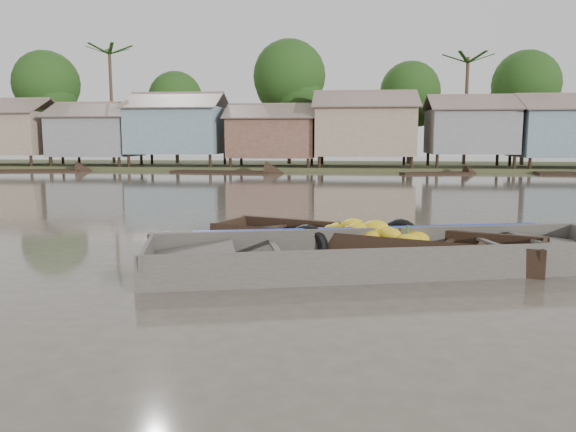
# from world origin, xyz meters

# --- Properties ---
(ground) EXTENTS (120.00, 120.00, 0.00)m
(ground) POSITION_xyz_m (0.00, 0.00, 0.00)
(ground) COLOR #4D473B
(ground) RESTS_ON ground
(riverbank) EXTENTS (120.00, 12.47, 10.22)m
(riverbank) POSITION_xyz_m (3.03, 31.86, 3.07)
(riverbank) COLOR #384723
(riverbank) RESTS_ON ground
(banana_boat) EXTENTS (6.41, 3.65, 0.88)m
(banana_boat) POSITION_xyz_m (1.57, 1.21, 0.19)
(banana_boat) COLOR black
(banana_boat) RESTS_ON ground
(viewer_boat) EXTENTS (8.47, 4.08, 0.66)m
(viewer_boat) POSITION_xyz_m (2.00, 0.06, 0.08)
(viewer_boat) COLOR #403C36
(viewer_boat) RESTS_ON ground
(distant_boats) EXTENTS (47.22, 15.78, 0.35)m
(distant_boats) POSITION_xyz_m (7.37, 23.83, -0.05)
(distant_boats) COLOR black
(distant_boats) RESTS_ON ground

